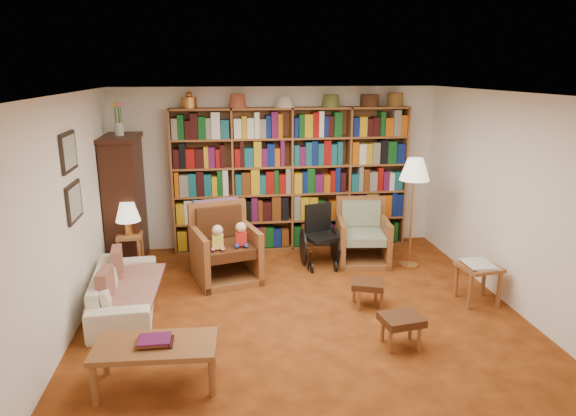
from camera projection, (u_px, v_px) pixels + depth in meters
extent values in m
plane|color=#954417|center=(302.00, 313.00, 5.97)|extent=(5.00, 5.00, 0.00)
plane|color=white|center=(304.00, 94.00, 5.32)|extent=(5.00, 5.00, 0.00)
plane|color=white|center=(277.00, 168.00, 8.03)|extent=(5.00, 0.00, 5.00)
plane|color=white|center=(366.00, 313.00, 3.25)|extent=(5.00, 0.00, 5.00)
plane|color=white|center=(65.00, 219.00, 5.32)|extent=(0.00, 5.00, 5.00)
plane|color=white|center=(515.00, 202.00, 5.96)|extent=(0.00, 5.00, 5.00)
cube|color=brown|center=(291.00, 179.00, 7.95)|extent=(3.60, 0.30, 2.20)
cube|color=#35160E|center=(125.00, 203.00, 7.36)|extent=(0.45, 0.90, 1.80)
cube|color=#35160E|center=(120.00, 138.00, 7.11)|extent=(0.50, 0.95, 0.06)
cylinder|color=beige|center=(119.00, 129.00, 7.08)|extent=(0.12, 0.12, 0.18)
cube|color=black|center=(68.00, 152.00, 5.44)|extent=(0.03, 0.52, 0.42)
cube|color=gray|center=(70.00, 152.00, 5.44)|extent=(0.01, 0.44, 0.34)
cube|color=black|center=(74.00, 202.00, 5.58)|extent=(0.03, 0.52, 0.42)
cube|color=gray|center=(75.00, 202.00, 5.59)|extent=(0.01, 0.44, 0.34)
imported|color=#ECE3C8|center=(125.00, 290.00, 6.02)|extent=(1.73, 0.78, 0.49)
cube|color=#C5B78F|center=(129.00, 285.00, 6.01)|extent=(0.73, 1.32, 0.04)
cube|color=maroon|center=(117.00, 263.00, 6.29)|extent=(0.16, 0.38, 0.37)
cube|color=maroon|center=(105.00, 286.00, 5.62)|extent=(0.13, 0.38, 0.37)
cube|color=brown|center=(130.00, 236.00, 7.02)|extent=(0.36, 0.36, 0.04)
cylinder|color=brown|center=(120.00, 259.00, 6.95)|extent=(0.05, 0.05, 0.52)
cylinder|color=brown|center=(140.00, 258.00, 6.98)|extent=(0.05, 0.05, 0.52)
cylinder|color=brown|center=(123.00, 252.00, 7.20)|extent=(0.05, 0.05, 0.52)
cylinder|color=brown|center=(142.00, 252.00, 7.23)|extent=(0.05, 0.05, 0.52)
cylinder|color=#CE8E42|center=(129.00, 228.00, 6.99)|extent=(0.11, 0.11, 0.19)
cone|color=#FCEFCF|center=(128.00, 212.00, 6.93)|extent=(0.33, 0.33, 0.26)
cube|color=brown|center=(227.00, 276.00, 6.93)|extent=(1.00, 1.02, 0.09)
cube|color=brown|center=(198.00, 256.00, 6.80)|extent=(0.30, 0.83, 0.71)
cube|color=brown|center=(253.00, 253.00, 6.90)|extent=(0.30, 0.83, 0.71)
cube|color=brown|center=(225.00, 235.00, 7.17)|extent=(0.80, 0.30, 1.00)
cube|color=#472013|center=(226.00, 249.00, 6.80)|extent=(0.79, 0.84, 0.13)
cube|color=#472013|center=(225.00, 221.00, 7.03)|extent=(0.63, 0.27, 0.42)
cube|color=#C83563|center=(224.00, 214.00, 7.13)|extent=(0.62, 0.23, 0.45)
cube|color=brown|center=(362.00, 259.00, 7.56)|extent=(0.82, 0.85, 0.08)
cube|color=brown|center=(341.00, 242.00, 7.44)|extent=(0.17, 0.77, 0.65)
cube|color=brown|center=(385.00, 240.00, 7.52)|extent=(0.17, 0.77, 0.65)
cube|color=brown|center=(357.00, 226.00, 7.77)|extent=(0.74, 0.17, 0.92)
cube|color=gray|center=(364.00, 236.00, 7.43)|extent=(0.65, 0.71, 0.12)
cube|color=gray|center=(359.00, 213.00, 7.65)|extent=(0.58, 0.17, 0.39)
cube|color=black|center=(320.00, 237.00, 7.34)|extent=(0.54, 0.54, 0.06)
cube|color=black|center=(318.00, 218.00, 7.48)|extent=(0.41, 0.18, 0.42)
cylinder|color=black|center=(303.00, 246.00, 7.44)|extent=(0.03, 0.53, 0.53)
cylinder|color=black|center=(335.00, 245.00, 7.50)|extent=(0.03, 0.53, 0.53)
cylinder|color=black|center=(312.00, 267.00, 7.16)|extent=(0.03, 0.15, 0.15)
cylinder|color=black|center=(335.00, 266.00, 7.20)|extent=(0.03, 0.15, 0.15)
cylinder|color=#CE8E42|center=(409.00, 265.00, 7.41)|extent=(0.27, 0.27, 0.03)
cylinder|color=#CE8E42|center=(411.00, 222.00, 7.24)|extent=(0.03, 0.03, 1.33)
cone|color=#FCEFCF|center=(415.00, 169.00, 7.04)|extent=(0.42, 0.42, 0.30)
cube|color=brown|center=(479.00, 267.00, 6.14)|extent=(0.51, 0.51, 0.04)
cylinder|color=brown|center=(470.00, 292.00, 6.01)|extent=(0.05, 0.05, 0.44)
cylinder|color=brown|center=(499.00, 291.00, 6.06)|extent=(0.05, 0.05, 0.44)
cylinder|color=brown|center=(456.00, 280.00, 6.36)|extent=(0.05, 0.05, 0.44)
cylinder|color=brown|center=(484.00, 279.00, 6.40)|extent=(0.05, 0.05, 0.44)
cube|color=silver|center=(479.00, 264.00, 6.13)|extent=(0.36, 0.43, 0.03)
cube|color=#472013|center=(368.00, 284.00, 6.09)|extent=(0.46, 0.42, 0.07)
cylinder|color=brown|center=(359.00, 301.00, 6.01)|extent=(0.04, 0.04, 0.24)
cylinder|color=brown|center=(382.00, 300.00, 6.04)|extent=(0.04, 0.04, 0.24)
cylinder|color=brown|center=(354.00, 293.00, 6.22)|extent=(0.04, 0.04, 0.24)
cylinder|color=brown|center=(376.00, 292.00, 6.26)|extent=(0.04, 0.04, 0.24)
cube|color=#472013|center=(401.00, 319.00, 5.19)|extent=(0.45, 0.40, 0.08)
cylinder|color=brown|center=(390.00, 342.00, 5.10)|extent=(0.04, 0.04, 0.26)
cylinder|color=brown|center=(419.00, 340.00, 5.13)|extent=(0.04, 0.04, 0.26)
cylinder|color=brown|center=(383.00, 330.00, 5.33)|extent=(0.04, 0.04, 0.26)
cylinder|color=brown|center=(410.00, 328.00, 5.36)|extent=(0.04, 0.04, 0.26)
cube|color=brown|center=(155.00, 346.00, 4.52)|extent=(1.09, 0.59, 0.05)
cylinder|color=brown|center=(94.00, 386.00, 4.30)|extent=(0.06, 0.06, 0.36)
cylinder|color=brown|center=(212.00, 377.00, 4.42)|extent=(0.06, 0.06, 0.36)
cylinder|color=brown|center=(105.00, 357.00, 4.72)|extent=(0.06, 0.06, 0.36)
cylinder|color=brown|center=(212.00, 350.00, 4.85)|extent=(0.06, 0.06, 0.36)
cube|color=brown|center=(155.00, 341.00, 4.50)|extent=(0.29, 0.23, 0.05)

